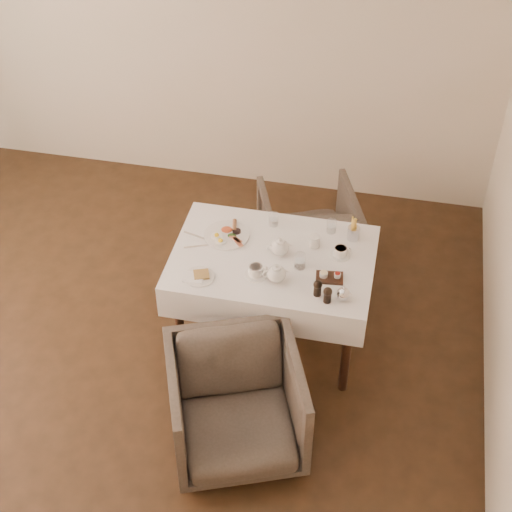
{
  "coord_description": "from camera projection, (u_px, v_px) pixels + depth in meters",
  "views": [
    {
      "loc": [
        1.46,
        -2.95,
        4.05
      ],
      "look_at": [
        0.71,
        0.61,
        0.82
      ],
      "focal_mm": 55.0,
      "sensor_mm": 36.0,
      "label": 1
    }
  ],
  "objects": [
    {
      "name": "glass_left",
      "position": [
        273.0,
        219.0,
        5.16
      ],
      "size": [
        0.08,
        0.08,
        0.09
      ],
      "primitive_type": "cylinder",
      "rotation": [
        0.0,
        0.0,
        -0.3
      ],
      "color": "silver",
      "rests_on": "table"
    },
    {
      "name": "condiment_board",
      "position": [
        329.0,
        277.0,
        4.79
      ],
      "size": [
        0.18,
        0.13,
        0.04
      ],
      "rotation": [
        0.0,
        0.0,
        0.11
      ],
      "color": "black",
      "rests_on": "table"
    },
    {
      "name": "armchair_far",
      "position": [
        308.0,
        230.0,
        5.84
      ],
      "size": [
        0.88,
        0.89,
        0.63
      ],
      "primitive_type": "imported",
      "rotation": [
        0.0,
        0.0,
        3.5
      ],
      "color": "#453B32",
      "rests_on": "ground"
    },
    {
      "name": "teacup_far",
      "position": [
        340.0,
        252.0,
        4.94
      ],
      "size": [
        0.13,
        0.13,
        0.06
      ],
      "rotation": [
        0.0,
        0.0,
        0.37
      ],
      "color": "white",
      "rests_on": "table"
    },
    {
      "name": "armchair_near",
      "position": [
        236.0,
        405.0,
        4.58
      ],
      "size": [
        0.98,
        1.0,
        0.71
      ],
      "primitive_type": "imported",
      "rotation": [
        0.0,
        0.0,
        0.37
      ],
      "color": "#453B32",
      "rests_on": "ground"
    },
    {
      "name": "table",
      "position": [
        273.0,
        270.0,
        5.03
      ],
      "size": [
        1.28,
        0.88,
        0.75
      ],
      "color": "black",
      "rests_on": "ground"
    },
    {
      "name": "cutlery_fork",
      "position": [
        196.0,
        236.0,
        5.1
      ],
      "size": [
        0.18,
        0.06,
        0.0
      ],
      "primitive_type": "cube",
      "rotation": [
        0.0,
        0.0,
        1.29
      ],
      "color": "silver",
      "rests_on": "table"
    },
    {
      "name": "teapot_centre",
      "position": [
        280.0,
        246.0,
        4.93
      ],
      "size": [
        0.2,
        0.17,
        0.13
      ],
      "primitive_type": null,
      "rotation": [
        0.0,
        0.0,
        0.34
      ],
      "color": "white",
      "rests_on": "table"
    },
    {
      "name": "cutlery_knife",
      "position": [
        198.0,
        246.0,
        5.03
      ],
      "size": [
        0.17,
        0.08,
        0.0
      ],
      "primitive_type": "cube",
      "rotation": [
        0.0,
        0.0,
        1.94
      ],
      "color": "silver",
      "rests_on": "table"
    },
    {
      "name": "teacup_near",
      "position": [
        256.0,
        271.0,
        4.8
      ],
      "size": [
        0.14,
        0.14,
        0.07
      ],
      "rotation": [
        0.0,
        0.0,
        0.41
      ],
      "color": "white",
      "rests_on": "table"
    },
    {
      "name": "side_plate",
      "position": [
        198.0,
        277.0,
        4.8
      ],
      "size": [
        0.19,
        0.19,
        0.02
      ],
      "rotation": [
        0.0,
        0.0,
        0.15
      ],
      "color": "white",
      "rests_on": "table"
    },
    {
      "name": "breakfast_plate",
      "position": [
        227.0,
        234.0,
        5.1
      ],
      "size": [
        0.3,
        0.3,
        0.04
      ],
      "rotation": [
        0.0,
        0.0,
        -0.24
      ],
      "color": "white",
      "rests_on": "table"
    },
    {
      "name": "glass_right",
      "position": [
        332.0,
        226.0,
        5.11
      ],
      "size": [
        0.07,
        0.07,
        0.09
      ],
      "primitive_type": "cylinder",
      "rotation": [
        0.0,
        0.0,
        -0.03
      ],
      "color": "silver",
      "rests_on": "table"
    },
    {
      "name": "pepper_mill_right",
      "position": [
        328.0,
        295.0,
        4.62
      ],
      "size": [
        0.07,
        0.07,
        0.11
      ],
      "primitive_type": null,
      "rotation": [
        0.0,
        0.0,
        -0.39
      ],
      "color": "black",
      "rests_on": "table"
    },
    {
      "name": "teapot_front",
      "position": [
        276.0,
        273.0,
        4.75
      ],
      "size": [
        0.19,
        0.17,
        0.13
      ],
      "primitive_type": null,
      "rotation": [
        0.0,
        0.0,
        0.33
      ],
      "color": "white",
      "rests_on": "table"
    },
    {
      "name": "pepper_mill_left",
      "position": [
        318.0,
        288.0,
        4.66
      ],
      "size": [
        0.07,
        0.07,
        0.11
      ],
      "primitive_type": null,
      "rotation": [
        0.0,
        0.0,
        -0.32
      ],
      "color": "black",
      "rests_on": "table"
    },
    {
      "name": "creamer",
      "position": [
        314.0,
        241.0,
        5.0
      ],
      "size": [
        0.07,
        0.07,
        0.08
      ],
      "primitive_type": "cylinder",
      "rotation": [
        0.0,
        0.0,
        0.04
      ],
      "color": "white",
      "rests_on": "table"
    },
    {
      "name": "silver_pot",
      "position": [
        343.0,
        293.0,
        4.63
      ],
      "size": [
        0.12,
        0.1,
        0.11
      ],
      "primitive_type": null,
      "rotation": [
        0.0,
        0.0,
        -0.22
      ],
      "color": "white",
      "rests_on": "table"
    },
    {
      "name": "glass_mid",
      "position": [
        300.0,
        261.0,
        4.85
      ],
      "size": [
        0.08,
        0.08,
        0.1
      ],
      "primitive_type": "cylinder",
      "rotation": [
        0.0,
        0.0,
        0.07
      ],
      "color": "silver",
      "rests_on": "table"
    },
    {
      "name": "fries_cup",
      "position": [
        354.0,
        230.0,
        5.04
      ],
      "size": [
        0.08,
        0.08,
        0.17
      ],
      "rotation": [
        0.0,
        0.0,
        0.02
      ],
      "color": "silver",
      "rests_on": "table"
    }
  ]
}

